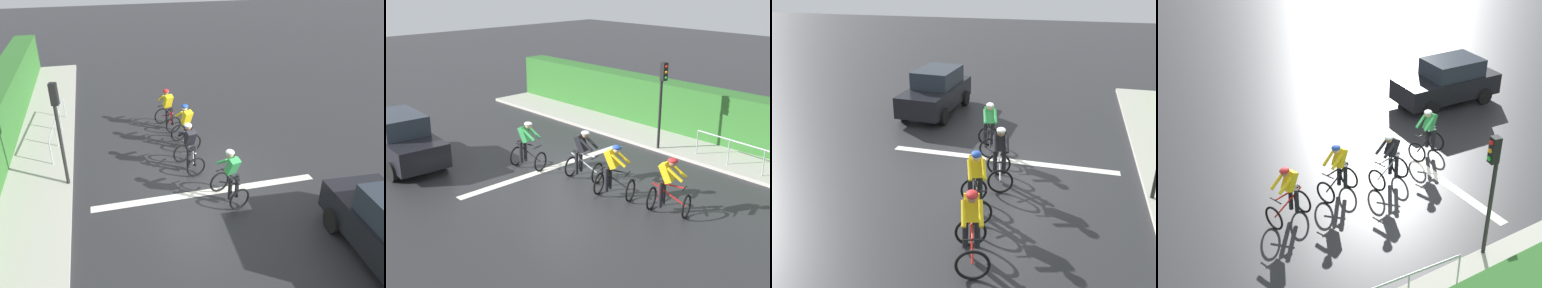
{
  "view_description": "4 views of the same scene",
  "coord_description": "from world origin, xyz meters",
  "views": [
    {
      "loc": [
        -2.9,
        -10.02,
        6.77
      ],
      "look_at": [
        -0.08,
        0.82,
        0.84
      ],
      "focal_mm": 35.75,
      "sensor_mm": 36.0,
      "label": 1
    },
    {
      "loc": [
        10.04,
        11.44,
        6.38
      ],
      "look_at": [
        -0.54,
        0.05,
        0.98
      ],
      "focal_mm": 46.74,
      "sensor_mm": 36.0,
      "label": 2
    },
    {
      "loc": [
        -1.83,
        10.22,
        5.36
      ],
      "look_at": [
        0.94,
        0.07,
        0.8
      ],
      "focal_mm": 37.34,
      "sensor_mm": 36.0,
      "label": 3
    },
    {
      "loc": [
        -11.19,
        8.84,
        8.85
      ],
      "look_at": [
        0.95,
        1.29,
        0.98
      ],
      "focal_mm": 50.61,
      "sensor_mm": 36.0,
      "label": 4
    }
  ],
  "objects": [
    {
      "name": "ground_plane",
      "position": [
        0.0,
        0.0,
        0.0
      ],
      "size": [
        80.0,
        80.0,
        0.0
      ],
      "primitive_type": "plane",
      "color": "#28282B"
    },
    {
      "name": "car_black",
      "position": [
        3.41,
        -4.69,
        0.87
      ],
      "size": [
        2.08,
        4.2,
        1.76
      ],
      "color": "black",
      "rests_on": "ground"
    },
    {
      "name": "stone_wall_low",
      "position": [
        -6.31,
        2.0,
        0.27
      ],
      "size": [
        0.44,
        23.96,
        0.54
      ],
      "primitive_type": "cube",
      "color": "gray",
      "rests_on": "ground"
    },
    {
      "name": "cyclist_second",
      "position": [
        0.06,
        2.23,
        0.8
      ],
      "size": [
        0.99,
        1.24,
        1.66
      ],
      "color": "black",
      "rests_on": "ground"
    },
    {
      "name": "road_marking_stop_line",
      "position": [
        0.0,
        -0.82,
        0.0
      ],
      "size": [
        7.0,
        0.3,
        0.01
      ],
      "primitive_type": "cube",
      "color": "silver",
      "rests_on": "ground"
    },
    {
      "name": "traffic_light_near_crossing",
      "position": [
        -4.11,
        0.65,
        2.22
      ],
      "size": [
        0.24,
        0.31,
        3.34
      ],
      "color": "black",
      "rests_on": "ground"
    },
    {
      "name": "cyclist_lead",
      "position": [
        -0.28,
        3.96,
        0.8
      ],
      "size": [
        0.96,
        1.23,
        1.66
      ],
      "color": "black",
      "rests_on": "ground"
    },
    {
      "name": "hedge_wall",
      "position": [
        -6.61,
        2.0,
        1.02
      ],
      "size": [
        1.1,
        23.96,
        2.04
      ],
      "primitive_type": "cube",
      "color": "#2D6628",
      "rests_on": "ground"
    },
    {
      "name": "sidewalk_kerb",
      "position": [
        -5.41,
        2.0,
        0.06
      ],
      "size": [
        2.8,
        23.96,
        0.12
      ],
      "primitive_type": "cube",
      "color": "#ADA89E",
      "rests_on": "ground"
    },
    {
      "name": "pedestrian_railing_kerbside",
      "position": [
        -4.51,
        3.91,
        0.8
      ],
      "size": [
        0.34,
        4.01,
        1.03
      ],
      "color": "#999EA3",
      "rests_on": "ground"
    },
    {
      "name": "cyclist_fourth",
      "position": [
        0.5,
        -1.38,
        0.8
      ],
      "size": [
        0.94,
        1.22,
        1.66
      ],
      "color": "black",
      "rests_on": "ground"
    },
    {
      "name": "cyclist_mid",
      "position": [
        -0.22,
        0.63,
        0.8
      ],
      "size": [
        0.9,
        1.2,
        1.66
      ],
      "color": "black",
      "rests_on": "ground"
    }
  ]
}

